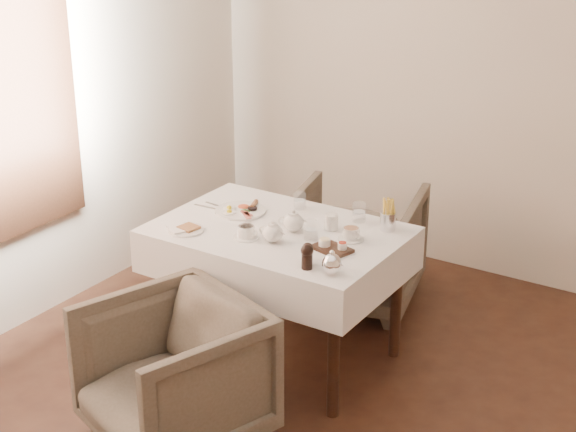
# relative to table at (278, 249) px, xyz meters

# --- Properties ---
(table) EXTENTS (1.28, 0.88, 0.75)m
(table) POSITION_rel_table_xyz_m (0.00, 0.00, 0.00)
(table) COLOR black
(table) RESTS_ON ground
(armchair_near) EXTENTS (0.93, 0.94, 0.68)m
(armchair_near) POSITION_rel_table_xyz_m (-0.00, -0.89, -0.30)
(armchair_near) COLOR #4B4337
(armchair_near) RESTS_ON ground
(armchair_far) EXTENTS (0.92, 0.94, 0.71)m
(armchair_far) POSITION_rel_table_xyz_m (0.02, 0.82, -0.28)
(armchair_far) COLOR #4B4337
(armchair_far) RESTS_ON ground
(breakfast_plate) EXTENTS (0.28, 0.28, 0.04)m
(breakfast_plate) POSITION_rel_table_xyz_m (-0.31, 0.10, 0.13)
(breakfast_plate) COLOR white
(breakfast_plate) RESTS_ON table
(side_plate) EXTENTS (0.21, 0.19, 0.02)m
(side_plate) POSITION_rel_table_xyz_m (-0.40, -0.28, 0.13)
(side_plate) COLOR white
(side_plate) RESTS_ON table
(teapot_centre) EXTENTS (0.18, 0.16, 0.12)m
(teapot_centre) POSITION_rel_table_xyz_m (0.08, 0.02, 0.18)
(teapot_centre) COLOR white
(teapot_centre) RESTS_ON table
(teapot_front) EXTENTS (0.15, 0.12, 0.12)m
(teapot_front) POSITION_rel_table_xyz_m (0.07, -0.16, 0.17)
(teapot_front) COLOR white
(teapot_front) RESTS_ON table
(creamer) EXTENTS (0.09, 0.09, 0.08)m
(creamer) POSITION_rel_table_xyz_m (0.24, 0.15, 0.16)
(creamer) COLOR white
(creamer) RESTS_ON table
(teacup_near) EXTENTS (0.13, 0.13, 0.07)m
(teacup_near) POSITION_rel_table_xyz_m (-0.07, -0.19, 0.15)
(teacup_near) COLOR white
(teacup_near) RESTS_ON table
(teacup_far) EXTENTS (0.13, 0.13, 0.07)m
(teacup_far) POSITION_rel_table_xyz_m (0.39, 0.08, 0.15)
(teacup_far) COLOR white
(teacup_far) RESTS_ON table
(glass_left) EXTENTS (0.07, 0.07, 0.09)m
(glass_left) POSITION_rel_table_xyz_m (-0.06, 0.31, 0.16)
(glass_left) COLOR silver
(glass_left) RESTS_ON table
(glass_mid) EXTENTS (0.09, 0.09, 0.10)m
(glass_mid) POSITION_rel_table_xyz_m (0.21, -0.02, 0.17)
(glass_mid) COLOR silver
(glass_mid) RESTS_ON table
(glass_right) EXTENTS (0.08, 0.08, 0.10)m
(glass_right) POSITION_rel_table_xyz_m (0.30, 0.33, 0.17)
(glass_right) COLOR silver
(glass_right) RESTS_ON table
(condiment_board) EXTENTS (0.22, 0.17, 0.05)m
(condiment_board) POSITION_rel_table_xyz_m (0.37, -0.08, 0.13)
(condiment_board) COLOR black
(condiment_board) RESTS_ON table
(pepper_mill_left) EXTENTS (0.07, 0.07, 0.11)m
(pepper_mill_left) POSITION_rel_table_xyz_m (0.35, -0.28, 0.17)
(pepper_mill_left) COLOR black
(pepper_mill_left) RESTS_ON table
(pepper_mill_right) EXTENTS (0.07, 0.07, 0.12)m
(pepper_mill_right) POSITION_rel_table_xyz_m (0.38, -0.33, 0.18)
(pepper_mill_right) COLOR black
(pepper_mill_right) RESTS_ON table
(silver_pot) EXTENTS (0.14, 0.12, 0.12)m
(silver_pot) POSITION_rel_table_xyz_m (0.51, -0.32, 0.18)
(silver_pot) COLOR white
(silver_pot) RESTS_ON table
(fries_cup) EXTENTS (0.08, 0.08, 0.18)m
(fries_cup) POSITION_rel_table_xyz_m (0.49, 0.30, 0.19)
(fries_cup) COLOR silver
(fries_cup) RESTS_ON table
(cutlery_fork) EXTENTS (0.18, 0.03, 0.00)m
(cutlery_fork) POSITION_rel_table_xyz_m (-0.47, 0.09, 0.12)
(cutlery_fork) COLOR silver
(cutlery_fork) RESTS_ON table
(cutlery_knife) EXTENTS (0.19, 0.03, 0.00)m
(cutlery_knife) POSITION_rel_table_xyz_m (-0.49, 0.05, 0.12)
(cutlery_knife) COLOR silver
(cutlery_knife) RESTS_ON table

